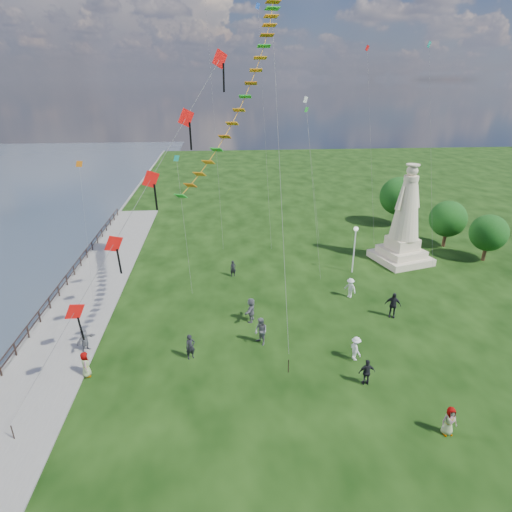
{
  "coord_description": "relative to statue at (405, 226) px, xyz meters",
  "views": [
    {
      "loc": [
        -3.2,
        -17.64,
        16.13
      ],
      "look_at": [
        -1.0,
        8.0,
        5.5
      ],
      "focal_mm": 30.0,
      "sensor_mm": 36.0,
      "label": 1
    }
  ],
  "objects": [
    {
      "name": "person_8",
      "position": [
        -6.98,
        -6.86,
        -2.68
      ],
      "size": [
        1.08,
        1.17,
        1.64
      ],
      "primitive_type": "imported",
      "rotation": [
        0.0,
        0.0,
        -0.91
      ],
      "color": "silver",
      "rests_on": "ground"
    },
    {
      "name": "person_5",
      "position": [
        -25.9,
        -12.72,
        -2.73
      ],
      "size": [
        1.28,
        1.53,
        1.54
      ],
      "primitive_type": "imported",
      "rotation": [
        0.0,
        0.0,
        1.01
      ],
      "color": "#595960",
      "rests_on": "ground"
    },
    {
      "name": "person_3",
      "position": [
        -9.09,
        -17.31,
        -2.68
      ],
      "size": [
        0.96,
        0.5,
        1.63
      ],
      "primitive_type": "imported",
      "rotation": [
        0.0,
        0.0,
        3.16
      ],
      "color": "black",
      "rests_on": "ground"
    },
    {
      "name": "small_kites",
      "position": [
        -11.68,
        4.3,
        10.07
      ],
      "size": [
        30.76,
        16.55,
        25.13
      ],
      "color": "#168879",
      "rests_on": "ground"
    },
    {
      "name": "person_1",
      "position": [
        -14.7,
        -12.8,
        -2.54
      ],
      "size": [
        0.98,
        1.09,
        1.92
      ],
      "primitive_type": "imported",
      "rotation": [
        0.0,
        0.0,
        -1.02
      ],
      "color": "#595960",
      "rests_on": "ground"
    },
    {
      "name": "person_9",
      "position": [
        -4.78,
        -10.13,
        -2.52
      ],
      "size": [
        1.28,
        0.98,
        1.95
      ],
      "primitive_type": "imported",
      "rotation": [
        0.0,
        0.0,
        -0.39
      ],
      "color": "black",
      "rests_on": "ground"
    },
    {
      "name": "person_11",
      "position": [
        -15.12,
        -9.84,
        -2.59
      ],
      "size": [
        1.21,
        1.83,
        1.82
      ],
      "primitive_type": "imported",
      "rotation": [
        0.0,
        0.0,
        4.4
      ],
      "color": "#595960",
      "rests_on": "ground"
    },
    {
      "name": "lamppost",
      "position": [
        -5.37,
        -2.19,
        -0.37
      ],
      "size": [
        0.4,
        0.4,
        4.33
      ],
      "color": "silver",
      "rests_on": "ground"
    },
    {
      "name": "waterfront",
      "position": [
        -29.09,
        -9.9,
        -3.56
      ],
      "size": [
        200.0,
        200.0,
        1.51
      ],
      "color": "#2F3A46",
      "rests_on": "ground"
    },
    {
      "name": "statue",
      "position": [
        0.0,
        0.0,
        0.0
      ],
      "size": [
        5.62,
        5.62,
        9.26
      ],
      "rotation": [
        0.0,
        0.0,
        0.28
      ],
      "color": "beige",
      "rests_on": "ground"
    },
    {
      "name": "person_6",
      "position": [
        -16.12,
        -2.1,
        -2.77
      ],
      "size": [
        0.61,
        0.47,
        1.46
      ],
      "primitive_type": "imported",
      "rotation": [
        0.0,
        0.0,
        0.26
      ],
      "color": "black",
      "rests_on": "ground"
    },
    {
      "name": "person_2",
      "position": [
        -9.02,
        -14.97,
        -2.7
      ],
      "size": [
        0.75,
        1.12,
        1.59
      ],
      "primitive_type": "imported",
      "rotation": [
        0.0,
        0.0,
        1.8
      ],
      "color": "silver",
      "rests_on": "ground"
    },
    {
      "name": "person_4",
      "position": [
        -6.3,
        -21.27,
        -2.71
      ],
      "size": [
        0.79,
        0.51,
        1.58
      ],
      "primitive_type": "imported",
      "rotation": [
        0.0,
        0.0,
        0.04
      ],
      "color": "#595960",
      "rests_on": "ground"
    },
    {
      "name": "tree_row",
      "position": [
        5.4,
        5.95,
        -0.27
      ],
      "size": [
        8.22,
        15.09,
        5.79
      ],
      "color": "#382314",
      "rests_on": "ground"
    },
    {
      "name": "person_0",
      "position": [
        -19.2,
        -13.97,
        -2.66
      ],
      "size": [
        0.72,
        0.62,
        1.67
      ],
      "primitive_type": "imported",
      "rotation": [
        0.0,
        0.0,
        0.43
      ],
      "color": "black",
      "rests_on": "ground"
    },
    {
      "name": "person_10",
      "position": [
        -25.19,
        -15.19,
        -2.69
      ],
      "size": [
        0.65,
        0.88,
        1.61
      ],
      "primitive_type": "imported",
      "rotation": [
        0.0,
        0.0,
        1.8
      ],
      "color": "#595960",
      "rests_on": "ground"
    },
    {
      "name": "red_kite_train",
      "position": [
        -20.78,
        -14.3,
        7.42
      ],
      "size": [
        10.99,
        9.35,
        17.69
      ],
      "color": "black",
      "rests_on": "ground"
    }
  ]
}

